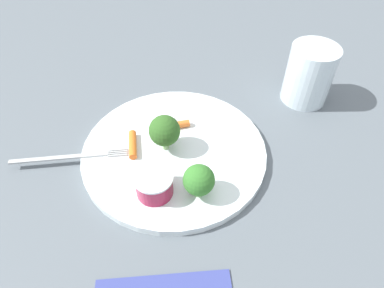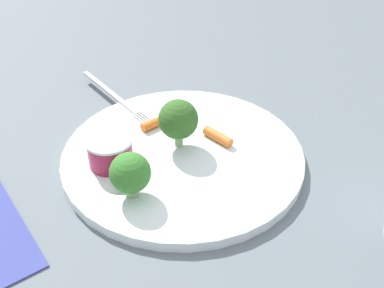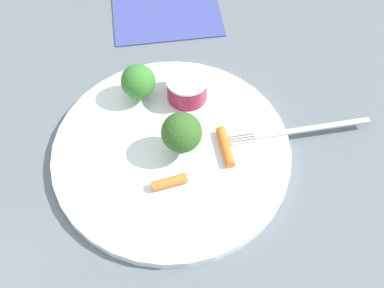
{
  "view_description": "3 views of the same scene",
  "coord_description": "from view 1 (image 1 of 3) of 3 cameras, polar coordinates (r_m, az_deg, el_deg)",
  "views": [
    {
      "loc": [
        -0.3,
        0.13,
        0.38
      ],
      "look_at": [
        -0.02,
        -0.02,
        0.03
      ],
      "focal_mm": 31.3,
      "sensor_mm": 36.0,
      "label": 1
    },
    {
      "loc": [
        -0.34,
        -0.21,
        0.32
      ],
      "look_at": [
        -0.0,
        -0.01,
        0.03
      ],
      "focal_mm": 42.46,
      "sensor_mm": 36.0,
      "label": 2
    },
    {
      "loc": [
        0.28,
        -0.15,
        0.49
      ],
      "look_at": [
        0.01,
        0.02,
        0.02
      ],
      "focal_mm": 47.96,
      "sensor_mm": 36.0,
      "label": 3
    }
  ],
  "objects": [
    {
      "name": "carrot_stick_1",
      "position": [
        0.52,
        -2.53,
        3.28
      ],
      "size": [
        0.02,
        0.04,
        0.01
      ],
      "primitive_type": "cylinder",
      "rotation": [
        1.57,
        0.0,
        6.03
      ],
      "color": "orange",
      "rests_on": "plate"
    },
    {
      "name": "carrot_stick_0",
      "position": [
        0.5,
        -10.07,
        -0.09
      ],
      "size": [
        0.05,
        0.03,
        0.01
      ],
      "primitive_type": "cylinder",
      "rotation": [
        1.57,
        0.0,
        4.36
      ],
      "color": "orange",
      "rests_on": "plate"
    },
    {
      "name": "fork",
      "position": [
        0.51,
        -19.86,
        -2.06
      ],
      "size": [
        0.07,
        0.16,
        0.0
      ],
      "color": "#B4B9BA",
      "rests_on": "plate"
    },
    {
      "name": "sauce_cup",
      "position": [
        0.43,
        -6.46,
        -6.85
      ],
      "size": [
        0.05,
        0.05,
        0.03
      ],
      "color": "maroon",
      "rests_on": "plate"
    },
    {
      "name": "plate",
      "position": [
        0.5,
        -3.04,
        -1.26
      ],
      "size": [
        0.27,
        0.27,
        0.01
      ],
      "primitive_type": "cylinder",
      "color": "white",
      "rests_on": "ground_plane"
    },
    {
      "name": "ground_plane",
      "position": [
        0.5,
        -3.02,
        -1.71
      ],
      "size": [
        2.4,
        2.4,
        0.0
      ],
      "primitive_type": "plane",
      "color": "slate"
    },
    {
      "name": "drinking_glass",
      "position": [
        0.6,
        19.34,
        11.12
      ],
      "size": [
        0.08,
        0.08,
        0.1
      ],
      "primitive_type": "cylinder",
      "color": "silver",
      "rests_on": "ground_plane"
    },
    {
      "name": "broccoli_floret_0",
      "position": [
        0.47,
        -4.7,
        2.24
      ],
      "size": [
        0.04,
        0.04,
        0.06
      ],
      "color": "#83B16F",
      "rests_on": "plate"
    },
    {
      "name": "broccoli_floret_1",
      "position": [
        0.42,
        1.18,
        -6.22
      ],
      "size": [
        0.04,
        0.04,
        0.05
      ],
      "color": "#7FA972",
      "rests_on": "plate"
    }
  ]
}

